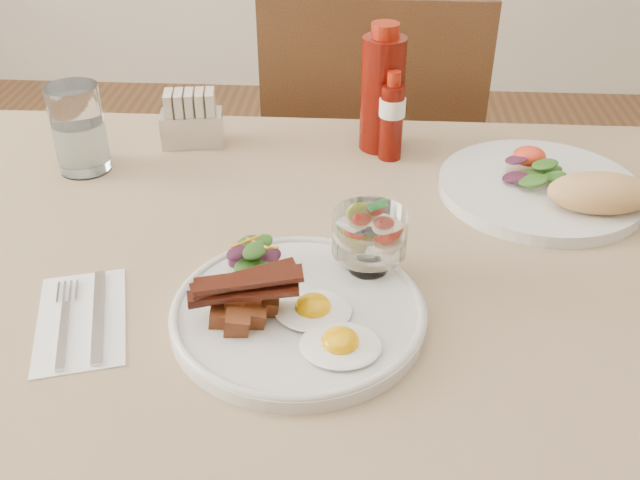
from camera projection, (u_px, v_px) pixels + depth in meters
The scene contains 13 objects.
table at pixel (370, 324), 0.91m from camera, with size 1.33×0.88×0.75m.
chair_far at pixel (369, 174), 1.54m from camera, with size 0.42×0.42×0.93m.
main_plate at pixel (298, 314), 0.78m from camera, with size 0.28×0.28×0.02m, color silver.
fried_eggs at pixel (326, 326), 0.74m from camera, with size 0.14×0.16×0.02m.
bacon_potato_pile at pixel (243, 299), 0.75m from camera, with size 0.12×0.08×0.05m.
side_salad at pixel (255, 258), 0.83m from camera, with size 0.07×0.07×0.04m.
fruit_cup at pixel (370, 234), 0.81m from camera, with size 0.09×0.09×0.09m.
second_plate at pixel (553, 188), 0.99m from camera, with size 0.28×0.28×0.07m.
ketchup_bottle at pixel (382, 92), 1.09m from camera, with size 0.09×0.09×0.20m.
hot_sauce_bottle at pixel (392, 117), 1.07m from camera, with size 0.04×0.04×0.14m.
sugar_caddy at pixel (192, 121), 1.13m from camera, with size 0.10×0.07×0.09m.
water_glass at pixel (80, 134), 1.05m from camera, with size 0.08×0.08×0.13m.
napkin_cutlery at pixel (82, 319), 0.78m from camera, with size 0.14×0.19×0.01m.
Camera 1 is at (-0.02, -0.70, 1.26)m, focal length 40.00 mm.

